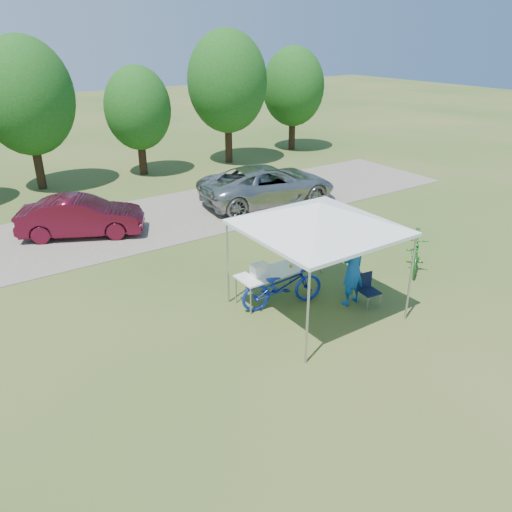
{
  "coord_description": "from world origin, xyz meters",
  "views": [
    {
      "loc": [
        -7.01,
        -7.83,
        6.17
      ],
      "look_at": [
        -0.34,
        2.0,
        0.77
      ],
      "focal_mm": 35.0,
      "sensor_mm": 36.0,
      "label": 1
    }
  ],
  "objects_px": {
    "bike_blue": "(282,285)",
    "minivan": "(268,185)",
    "bike_green": "(416,251)",
    "sedan": "(81,216)",
    "cooler": "(260,270)",
    "folding_table": "(273,273)",
    "folding_chair": "(367,287)",
    "cyclist": "(353,268)"
  },
  "relations": [
    {
      "from": "cooler",
      "to": "sedan",
      "type": "height_order",
      "value": "sedan"
    },
    {
      "from": "bike_blue",
      "to": "cyclist",
      "type": "bearing_deg",
      "value": -107.84
    },
    {
      "from": "bike_green",
      "to": "folding_chair",
      "type": "bearing_deg",
      "value": -114.44
    },
    {
      "from": "minivan",
      "to": "cooler",
      "type": "bearing_deg",
      "value": 150.03
    },
    {
      "from": "cyclist",
      "to": "bike_blue",
      "type": "bearing_deg",
      "value": -35.7
    },
    {
      "from": "sedan",
      "to": "folding_table",
      "type": "bearing_deg",
      "value": -133.29
    },
    {
      "from": "cooler",
      "to": "bike_green",
      "type": "relative_size",
      "value": 0.23
    },
    {
      "from": "cooler",
      "to": "bike_green",
      "type": "distance_m",
      "value": 4.79
    },
    {
      "from": "minivan",
      "to": "sedan",
      "type": "distance_m",
      "value": 6.97
    },
    {
      "from": "folding_table",
      "to": "sedan",
      "type": "xyz_separation_m",
      "value": [
        -2.65,
        6.91,
        -0.05
      ]
    },
    {
      "from": "folding_table",
      "to": "bike_blue",
      "type": "relative_size",
      "value": 0.88
    },
    {
      "from": "sedan",
      "to": "folding_chair",
      "type": "bearing_deg",
      "value": -126.77
    },
    {
      "from": "cyclist",
      "to": "minivan",
      "type": "height_order",
      "value": "cyclist"
    },
    {
      "from": "bike_blue",
      "to": "bike_green",
      "type": "relative_size",
      "value": 1.14
    },
    {
      "from": "bike_green",
      "to": "bike_blue",
      "type": "bearing_deg",
      "value": -135.03
    },
    {
      "from": "minivan",
      "to": "sedan",
      "type": "height_order",
      "value": "minivan"
    },
    {
      "from": "cooler",
      "to": "bike_blue",
      "type": "bearing_deg",
      "value": -46.45
    },
    {
      "from": "bike_blue",
      "to": "minivan",
      "type": "bearing_deg",
      "value": -20.48
    },
    {
      "from": "sedan",
      "to": "bike_blue",
      "type": "bearing_deg",
      "value": -134.35
    },
    {
      "from": "folding_chair",
      "to": "bike_green",
      "type": "relative_size",
      "value": 0.45
    },
    {
      "from": "sedan",
      "to": "minivan",
      "type": "bearing_deg",
      "value": -69.91
    },
    {
      "from": "bike_blue",
      "to": "sedan",
      "type": "xyz_separation_m",
      "value": [
        -2.65,
        7.32,
        0.11
      ]
    },
    {
      "from": "folding_table",
      "to": "cooler",
      "type": "xyz_separation_m",
      "value": [
        -0.38,
        0.0,
        0.2
      ]
    },
    {
      "from": "sedan",
      "to": "bike_green",
      "type": "bearing_deg",
      "value": -112.29
    },
    {
      "from": "folding_table",
      "to": "sedan",
      "type": "distance_m",
      "value": 7.4
    },
    {
      "from": "minivan",
      "to": "bike_blue",
      "type": "bearing_deg",
      "value": 154.02
    },
    {
      "from": "cooler",
      "to": "sedan",
      "type": "bearing_deg",
      "value": 108.13
    },
    {
      "from": "folding_table",
      "to": "folding_chair",
      "type": "relative_size",
      "value": 2.24
    },
    {
      "from": "cooler",
      "to": "sedan",
      "type": "distance_m",
      "value": 7.28
    },
    {
      "from": "cooler",
      "to": "bike_blue",
      "type": "distance_m",
      "value": 0.66
    },
    {
      "from": "cooler",
      "to": "minivan",
      "type": "xyz_separation_m",
      "value": [
        4.67,
        6.22,
        -0.15
      ]
    },
    {
      "from": "folding_chair",
      "to": "cyclist",
      "type": "distance_m",
      "value": 0.6
    },
    {
      "from": "folding_table",
      "to": "cyclist",
      "type": "xyz_separation_m",
      "value": [
        1.47,
        -1.26,
        0.24
      ]
    },
    {
      "from": "folding_chair",
      "to": "bike_green",
      "type": "height_order",
      "value": "bike_green"
    },
    {
      "from": "cooler",
      "to": "sedan",
      "type": "xyz_separation_m",
      "value": [
        -2.26,
        6.91,
        -0.25
      ]
    },
    {
      "from": "bike_blue",
      "to": "folding_chair",
      "type": "bearing_deg",
      "value": -110.37
    },
    {
      "from": "folding_chair",
      "to": "sedan",
      "type": "bearing_deg",
      "value": 125.06
    },
    {
      "from": "folding_chair",
      "to": "cooler",
      "type": "relative_size",
      "value": 1.95
    },
    {
      "from": "bike_green",
      "to": "minivan",
      "type": "relative_size",
      "value": 0.35
    },
    {
      "from": "cooler",
      "to": "minivan",
      "type": "bearing_deg",
      "value": 53.11
    },
    {
      "from": "bike_blue",
      "to": "minivan",
      "type": "distance_m",
      "value": 7.9
    },
    {
      "from": "folding_chair",
      "to": "minivan",
      "type": "height_order",
      "value": "minivan"
    }
  ]
}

